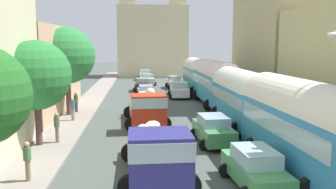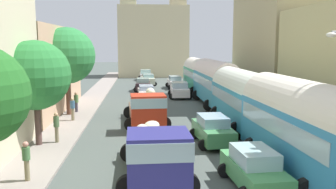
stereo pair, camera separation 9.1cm
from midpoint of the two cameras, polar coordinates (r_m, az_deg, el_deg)
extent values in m
plane|color=#48514C|center=(35.24, -0.64, -1.10)|extent=(154.00, 154.00, 0.00)
cube|color=gray|center=(35.50, -12.40, -1.11)|extent=(2.50, 70.00, 0.14)
cube|color=#ACA29E|center=(36.43, 10.81, -0.83)|extent=(2.50, 70.00, 0.14)
cube|color=tan|center=(31.27, -20.18, 3.73)|extent=(4.53, 14.79, 7.05)
cube|color=tan|center=(37.02, 17.06, 9.35)|extent=(5.25, 13.24, 13.33)
cube|color=beige|center=(62.65, -2.37, 8.45)|extent=(11.84, 6.89, 12.00)
cube|color=beige|center=(61.03, -6.30, 11.70)|extent=(2.64, 2.64, 18.98)
cube|color=beige|center=(61.35, 1.63, 11.72)|extent=(2.64, 2.64, 18.98)
cube|color=teal|center=(16.28, 20.94, -6.41)|extent=(2.84, 8.91, 2.45)
cylinder|color=silver|center=(16.03, 21.16, -2.16)|extent=(2.78, 8.73, 2.43)
cube|color=#99B7C6|center=(16.16, 21.04, -4.56)|extent=(2.86, 8.20, 0.78)
cylinder|color=black|center=(18.53, 13.52, -8.27)|extent=(1.00, 0.35, 1.00)
cylinder|color=black|center=(19.46, 20.11, -7.75)|extent=(1.00, 0.35, 1.00)
cube|color=teal|center=(24.55, 11.96, -1.50)|extent=(2.48, 8.69, 2.26)
cylinder|color=silver|center=(24.39, 12.04, 1.12)|extent=(2.43, 8.51, 2.35)
cube|color=#99B7C6|center=(24.47, 11.99, -0.35)|extent=(2.52, 8.00, 0.72)
cylinder|color=black|center=(27.01, 7.92, -2.96)|extent=(1.00, 0.35, 1.00)
cylinder|color=black|center=(27.61, 12.54, -2.83)|extent=(1.00, 0.35, 1.00)
cylinder|color=black|center=(21.93, 11.05, -5.63)|extent=(1.00, 0.35, 1.00)
cylinder|color=black|center=(22.66, 16.62, -5.38)|extent=(1.00, 0.35, 1.00)
cube|color=teal|center=(33.17, 7.60, 1.27)|extent=(2.54, 9.76, 2.46)
cylinder|color=silver|center=(33.05, 7.64, 3.39)|extent=(2.49, 9.57, 2.38)
cube|color=#99B7C6|center=(33.11, 7.62, 2.20)|extent=(2.58, 8.98, 0.79)
cylinder|color=black|center=(36.05, 4.72, -0.12)|extent=(1.00, 0.35, 1.00)
cylinder|color=black|center=(36.51, 8.30, -0.07)|extent=(1.00, 0.35, 1.00)
cylinder|color=black|center=(30.19, 6.67, -1.76)|extent=(1.00, 0.35, 1.00)
cylinder|color=black|center=(30.74, 10.89, -1.67)|extent=(1.00, 0.35, 1.00)
cube|color=#289870|center=(41.98, 5.04, 2.63)|extent=(2.55, 9.43, 2.30)
cylinder|color=silver|center=(41.88, 5.06, 4.19)|extent=(2.50, 9.24, 2.28)
cube|color=#99B7C6|center=(41.93, 5.05, 3.32)|extent=(2.58, 8.68, 0.74)
cylinder|color=black|center=(44.76, 2.94, 1.51)|extent=(1.00, 0.35, 1.00)
cylinder|color=black|center=(45.15, 5.71, 1.54)|extent=(1.00, 0.35, 1.00)
cylinder|color=black|center=(39.07, 4.23, 0.53)|extent=(1.00, 0.35, 1.00)
cylinder|color=black|center=(39.51, 7.39, 0.57)|extent=(1.00, 0.35, 1.00)
cube|color=navy|center=(13.00, -1.32, -10.57)|extent=(2.26, 2.01, 2.09)
cube|color=#99B7C6|center=(12.83, -1.33, -8.10)|extent=(2.31, 2.09, 0.67)
cube|color=brown|center=(16.55, -2.20, -9.23)|extent=(2.32, 5.04, 0.55)
ellipsoid|color=silver|center=(17.06, -1.46, -6.79)|extent=(1.18, 1.06, 0.54)
ellipsoid|color=beige|center=(17.08, -1.26, -6.67)|extent=(0.87, 0.96, 0.60)
ellipsoid|color=silver|center=(18.08, -3.71, -6.06)|extent=(1.00, 0.86, 0.47)
ellipsoid|color=beige|center=(17.01, -4.01, -5.63)|extent=(0.65, 0.82, 0.52)
ellipsoid|color=silver|center=(16.40, -2.77, -6.14)|extent=(1.03, 0.95, 0.52)
ellipsoid|color=beige|center=(17.92, -2.48, -5.03)|extent=(1.12, 1.20, 0.49)
cylinder|color=black|center=(13.71, 3.42, -14.24)|extent=(0.90, 0.31, 0.90)
cylinder|color=black|center=(13.56, -6.23, -14.53)|extent=(0.90, 0.31, 0.90)
cylinder|color=black|center=(17.61, 1.30, -9.09)|extent=(0.90, 0.32, 0.90)
cylinder|color=black|center=(17.50, -6.06, -9.24)|extent=(0.90, 0.32, 0.90)
cube|color=#B32C17|center=(22.93, -3.09, -2.48)|extent=(2.31, 1.94, 1.98)
cube|color=#99B7C6|center=(22.83, -3.10, -1.11)|extent=(2.35, 2.01, 0.63)
cube|color=brown|center=(26.49, -3.70, -2.62)|extent=(2.50, 5.29, 0.55)
ellipsoid|color=#E9E4C4|center=(27.01, -2.65, -1.26)|extent=(0.90, 1.00, 0.51)
ellipsoid|color=silver|center=(25.83, -2.39, -1.75)|extent=(1.06, 1.08, 0.46)
ellipsoid|color=beige|center=(25.23, -2.48, -1.95)|extent=(1.05, 0.92, 0.49)
ellipsoid|color=beige|center=(25.63, -3.49, -1.01)|extent=(0.90, 0.73, 0.49)
ellipsoid|color=beige|center=(24.92, -4.25, -1.20)|extent=(0.75, 0.90, 0.52)
ellipsoid|color=#E6E7C5|center=(26.15, -3.44, -0.78)|extent=(0.88, 1.02, 0.51)
ellipsoid|color=beige|center=(26.61, -2.77, 0.46)|extent=(0.74, 0.92, 0.58)
cylinder|color=black|center=(23.55, -0.45, -4.65)|extent=(0.90, 0.32, 0.90)
cylinder|color=black|center=(23.38, -5.84, -4.78)|extent=(0.90, 0.32, 0.90)
cylinder|color=black|center=(27.63, -1.56, -2.74)|extent=(0.90, 0.31, 0.90)
cylinder|color=black|center=(27.48, -6.14, -2.84)|extent=(0.90, 0.31, 0.90)
cube|color=beige|center=(36.93, -3.44, 0.25)|extent=(1.80, 4.21, 0.66)
cube|color=#9BAFD2|center=(36.85, -3.44, 1.12)|extent=(1.52, 2.22, 0.47)
cylinder|color=black|center=(35.77, -2.01, -0.48)|extent=(0.60, 0.21, 0.60)
cylinder|color=black|center=(35.66, -4.59, -0.53)|extent=(0.60, 0.21, 0.60)
cylinder|color=black|center=(38.30, -2.36, 0.09)|extent=(0.60, 0.21, 0.60)
cylinder|color=black|center=(38.20, -4.76, 0.05)|extent=(0.60, 0.21, 0.60)
cube|color=black|center=(42.99, -3.95, 1.44)|extent=(1.79, 3.70, 0.78)
cube|color=#9DC1BC|center=(42.92, -3.96, 2.29)|extent=(1.51, 1.96, 0.51)
cylinder|color=black|center=(41.89, -2.92, 0.78)|extent=(0.60, 0.21, 0.60)
cylinder|color=black|center=(41.96, -5.11, 0.77)|extent=(0.60, 0.21, 0.60)
cylinder|color=black|center=(44.12, -2.84, 1.16)|extent=(0.60, 0.21, 0.60)
cylinder|color=black|center=(44.19, -4.93, 1.15)|extent=(0.60, 0.21, 0.60)
cube|color=beige|center=(49.01, -3.17, 2.29)|extent=(1.85, 4.08, 0.80)
cube|color=#91BCC3|center=(48.95, -3.17, 3.02)|extent=(1.53, 2.16, 0.46)
cylinder|color=black|center=(47.91, -2.09, 1.72)|extent=(0.60, 0.21, 0.60)
cylinder|color=black|center=(47.76, -3.97, 1.68)|extent=(0.60, 0.21, 0.60)
cylinder|color=black|center=(50.35, -2.40, 2.03)|extent=(0.60, 0.21, 0.60)
cylinder|color=black|center=(50.21, -4.19, 1.99)|extent=(0.60, 0.21, 0.60)
cube|color=silver|center=(55.85, -3.57, 3.00)|extent=(1.77, 4.00, 0.79)
cube|color=#96C3BD|center=(55.79, -3.58, 3.70)|extent=(1.56, 2.08, 0.58)
cylinder|color=black|center=(54.67, -2.63, 2.51)|extent=(0.60, 0.21, 0.60)
cylinder|color=black|center=(54.64, -4.48, 2.49)|extent=(0.60, 0.21, 0.60)
cylinder|color=black|center=(57.13, -2.70, 2.75)|extent=(0.60, 0.21, 0.60)
cylinder|color=black|center=(57.11, -4.47, 2.74)|extent=(0.60, 0.21, 0.60)
cube|color=#479752|center=(14.74, 13.76, -12.02)|extent=(1.84, 4.08, 0.74)
cube|color=#9ABEC1|center=(14.53, 13.85, -9.55)|extent=(1.53, 2.16, 0.59)
cylinder|color=black|center=(15.69, 9.25, -11.96)|extent=(0.60, 0.21, 0.60)
cylinder|color=black|center=(16.22, 14.73, -11.45)|extent=(0.60, 0.21, 0.60)
cube|color=#468D52|center=(20.51, 7.30, -5.99)|extent=(1.87, 4.08, 0.82)
cube|color=#8EAFC6|center=(20.36, 7.34, -4.14)|extent=(1.56, 2.16, 0.54)
cylinder|color=black|center=(21.58, 4.31, -6.27)|extent=(0.60, 0.21, 0.60)
cylinder|color=black|center=(21.98, 8.51, -6.08)|extent=(0.60, 0.21, 0.60)
cylinder|color=black|center=(19.26, 5.88, -8.08)|extent=(0.60, 0.21, 0.60)
cylinder|color=black|center=(19.70, 10.55, -7.80)|extent=(0.60, 0.21, 0.60)
cube|color=silver|center=(37.62, 1.93, 0.53)|extent=(1.94, 4.34, 0.82)
cube|color=#9DB5C1|center=(37.53, 1.94, 1.58)|extent=(1.66, 2.28, 0.56)
cylinder|color=black|center=(38.93, 0.46, 0.23)|extent=(0.60, 0.21, 0.60)
cylinder|color=black|center=(39.06, 3.09, 0.24)|extent=(0.60, 0.21, 0.60)
cylinder|color=black|center=(36.30, 0.67, -0.35)|extent=(0.60, 0.21, 0.60)
cylinder|color=black|center=(36.45, 3.50, -0.33)|extent=(0.60, 0.21, 0.60)
cube|color=silver|center=(45.44, 1.16, 1.81)|extent=(1.69, 4.27, 0.76)
cube|color=#9FBEC7|center=(45.37, 1.16, 2.65)|extent=(1.44, 2.24, 0.57)
cylinder|color=black|center=(46.67, 0.00, 1.55)|extent=(0.60, 0.21, 0.60)
cylinder|color=black|center=(46.87, 1.89, 1.57)|extent=(0.60, 0.21, 0.60)
cylinder|color=black|center=(44.09, 0.38, 1.16)|extent=(0.60, 0.21, 0.60)
cylinder|color=black|center=(44.30, 2.37, 1.19)|extent=(0.60, 0.21, 0.60)
cylinder|color=#453F4C|center=(30.08, -14.36, -2.83)|extent=(0.20, 0.20, 0.14)
cylinder|color=#453F4C|center=(29.99, -14.39, -1.96)|extent=(0.30, 0.30, 0.78)
cylinder|color=#507844|center=(29.88, -14.43, -0.65)|extent=(0.46, 0.46, 0.60)
sphere|color=tan|center=(29.82, -14.46, 0.14)|extent=(0.24, 0.24, 0.24)
cylinder|color=#807759|center=(26.85, -14.88, -4.16)|extent=(0.19, 0.19, 0.14)
cylinder|color=#807759|center=(26.75, -14.92, -3.09)|extent=(0.29, 0.29, 0.88)
cylinder|color=#3A6081|center=(26.62, -14.98, -1.58)|extent=(0.45, 0.45, 0.54)
sphere|color=tan|center=(26.56, -15.01, -0.78)|extent=(0.21, 0.21, 0.21)
cylinder|color=#817754|center=(15.98, -21.42, -12.94)|extent=(0.17, 0.17, 0.14)
cylinder|color=#817754|center=(15.81, -21.51, -11.22)|extent=(0.26, 0.26, 0.87)
cylinder|color=#497845|center=(15.60, -21.65, -8.79)|extent=(0.40, 0.40, 0.53)
sphere|color=tan|center=(15.49, -21.72, -7.43)|extent=(0.24, 0.24, 0.24)
cylinder|color=#746C50|center=(21.25, -17.22, -7.50)|extent=(0.17, 0.17, 0.14)
cylinder|color=#746C50|center=(21.11, -17.28, -6.14)|extent=(0.27, 0.27, 0.90)
cylinder|color=#4C6B43|center=(20.95, -17.36, -4.17)|extent=(0.41, 0.41, 0.59)
sphere|color=tan|center=(20.87, -17.41, -3.09)|extent=(0.23, 0.23, 0.23)
ellipsoid|color=silver|center=(15.29, 24.90, 8.68)|extent=(0.44, 0.28, 0.20)
cylinder|color=brown|center=(20.82, -19.99, -4.49)|extent=(0.34, 0.34, 2.57)
sphere|color=#297635|center=(20.42, -20.36, 2.93)|extent=(3.77, 3.77, 3.77)
cylinder|color=brown|center=(28.91, -15.56, -0.31)|extent=(0.39, 0.39, 3.13)
sphere|color=#2D7F3E|center=(28.63, -15.81, 6.04)|extent=(4.36, 4.36, 4.36)
camera|label=1|loc=(0.05, -89.91, 0.01)|focal=38.01mm
camera|label=2|loc=(0.05, 90.09, -0.01)|focal=38.01mm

